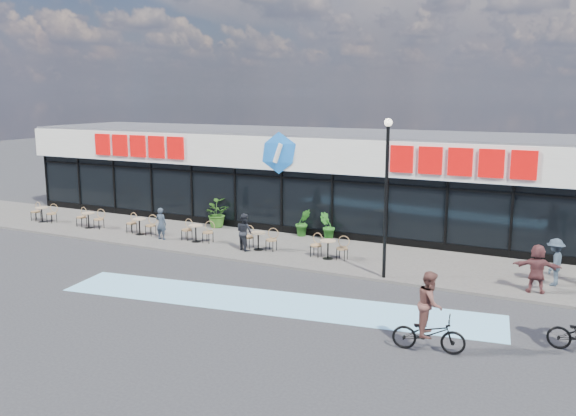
{
  "coord_description": "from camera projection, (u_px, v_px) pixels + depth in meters",
  "views": [
    {
      "loc": [
        12.53,
        -17.54,
        6.45
      ],
      "look_at": [
        2.06,
        3.5,
        2.0
      ],
      "focal_mm": 38.0,
      "sensor_mm": 36.0,
      "label": 1
    }
  ],
  "objects": [
    {
      "name": "potted_plant_left",
      "position": [
        215.0,
        213.0,
        29.15
      ],
      "size": [
        1.47,
        1.37,
        1.35
      ],
      "primitive_type": "imported",
      "rotation": [
        0.0,
        0.0,
        2.84
      ],
      "color": "#30611B",
      "rests_on": "sidewalk"
    },
    {
      "name": "building",
      "position": [
        309.0,
        176.0,
        30.41
      ],
      "size": [
        30.6,
        6.57,
        4.75
      ],
      "color": "black",
      "rests_on": "ground"
    },
    {
      "name": "bistro_set_3",
      "position": [
        197.0,
        231.0,
        26.39
      ],
      "size": [
        1.54,
        0.62,
        0.9
      ],
      "color": "tan",
      "rests_on": "sidewalk"
    },
    {
      "name": "sidewalk",
      "position": [
        255.0,
        245.0,
        26.06
      ],
      "size": [
        44.0,
        5.0,
        0.1
      ],
      "primitive_type": "cube",
      "color": "#5D5A52",
      "rests_on": "ground"
    },
    {
      "name": "potted_plant_mid",
      "position": [
        303.0,
        223.0,
        27.36
      ],
      "size": [
        0.87,
        0.85,
        1.23
      ],
      "primitive_type": "imported",
      "rotation": [
        0.0,
        0.0,
        0.69
      ],
      "color": "#286A1E",
      "rests_on": "sidewalk"
    },
    {
      "name": "cyclist_a",
      "position": [
        429.0,
        321.0,
        15.29
      ],
      "size": [
        1.9,
        0.92,
        2.1
      ],
      "color": "black",
      "rests_on": "ground"
    },
    {
      "name": "patron_right",
      "position": [
        244.0,
        232.0,
        24.87
      ],
      "size": [
        0.92,
        0.84,
        1.53
      ],
      "primitive_type": "imported",
      "rotation": [
        0.0,
        0.0,
        2.71
      ],
      "color": "black",
      "rests_on": "sidewalk"
    },
    {
      "name": "patron_left",
      "position": [
        161.0,
        224.0,
        26.7
      ],
      "size": [
        0.53,
        0.36,
        1.41
      ],
      "primitive_type": "imported",
      "rotation": [
        0.0,
        0.0,
        3.18
      ],
      "color": "#2C3745",
      "rests_on": "sidewalk"
    },
    {
      "name": "ground",
      "position": [
        195.0,
        273.0,
        22.11
      ],
      "size": [
        120.0,
        120.0,
        0.0
      ],
      "primitive_type": "plane",
      "color": "#28282B",
      "rests_on": "ground"
    },
    {
      "name": "potted_plant_right",
      "position": [
        327.0,
        226.0,
        26.68
      ],
      "size": [
        0.85,
        0.83,
        1.2
      ],
      "primitive_type": "imported",
      "rotation": [
        0.0,
        0.0,
        3.81
      ],
      "color": "#21601B",
      "rests_on": "sidewalk"
    },
    {
      "name": "bistro_set_2",
      "position": [
        141.0,
        224.0,
        27.74
      ],
      "size": [
        1.54,
        0.62,
        0.9
      ],
      "color": "tan",
      "rests_on": "sidewalk"
    },
    {
      "name": "pedestrian_c",
      "position": [
        537.0,
        268.0,
        19.55
      ],
      "size": [
        1.53,
        0.61,
        1.6
      ],
      "primitive_type": "imported",
      "rotation": [
        0.0,
        0.0,
        3.24
      ],
      "color": "brown",
      "rests_on": "sidewalk"
    },
    {
      "name": "bistro_set_0",
      "position": [
        43.0,
        213.0,
        30.45
      ],
      "size": [
        1.54,
        0.62,
        0.9
      ],
      "color": "tan",
      "rests_on": "sidewalk"
    },
    {
      "name": "bistro_set_1",
      "position": [
        90.0,
        218.0,
        29.1
      ],
      "size": [
        1.54,
        0.62,
        0.9
      ],
      "color": "tan",
      "rests_on": "sidewalk"
    },
    {
      "name": "lamp_post",
      "position": [
        386.0,
        185.0,
        20.71
      ],
      "size": [
        0.28,
        0.28,
        5.52
      ],
      "color": "black",
      "rests_on": "sidewalk"
    },
    {
      "name": "bistro_set_5",
      "position": [
        329.0,
        247.0,
        23.68
      ],
      "size": [
        1.54,
        0.62,
        0.9
      ],
      "color": "tan",
      "rests_on": "sidewalk"
    },
    {
      "name": "bike_lane",
      "position": [
        272.0,
        302.0,
        19.04
      ],
      "size": [
        14.17,
        4.13,
        0.01
      ],
      "primitive_type": "cube",
      "rotation": [
        0.0,
        0.0,
        0.14
      ],
      "color": "#7DC5EC",
      "rests_on": "ground"
    },
    {
      "name": "bistro_set_4",
      "position": [
        259.0,
        239.0,
        25.04
      ],
      "size": [
        1.54,
        0.62,
        0.9
      ],
      "color": "tan",
      "rests_on": "sidewalk"
    },
    {
      "name": "pedestrian_a",
      "position": [
        555.0,
        262.0,
        20.3
      ],
      "size": [
        0.77,
        1.12,
        1.6
      ],
      "primitive_type": "imported",
      "rotation": [
        0.0,
        0.0,
        -1.75
      ],
      "color": "#2B3743",
      "rests_on": "sidewalk"
    }
  ]
}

